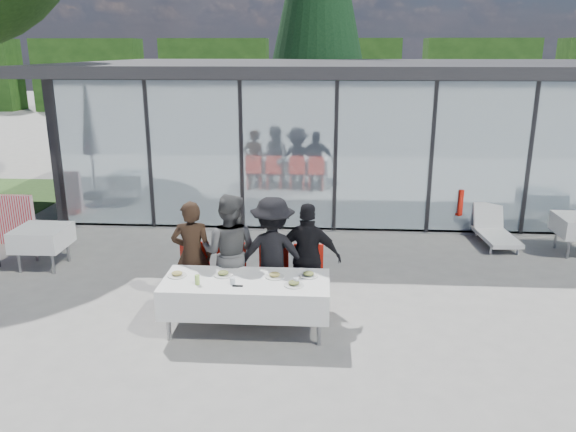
% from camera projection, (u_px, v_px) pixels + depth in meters
% --- Properties ---
extents(ground, '(90.00, 90.00, 0.00)m').
position_uv_depth(ground, '(267.00, 316.00, 8.19)').
color(ground, gray).
rests_on(ground, ground).
extents(pavilion, '(14.80, 8.80, 3.44)m').
position_uv_depth(pavilion, '(369.00, 111.00, 15.27)').
color(pavilion, gray).
rests_on(pavilion, ground).
extents(treeline, '(62.50, 2.00, 4.40)m').
position_uv_depth(treeline, '(280.00, 76.00, 34.47)').
color(treeline, '#193811').
rests_on(treeline, ground).
extents(dining_table, '(2.26, 0.96, 0.75)m').
position_uv_depth(dining_table, '(246.00, 294.00, 7.64)').
color(dining_table, white).
rests_on(dining_table, ground).
extents(diner_a, '(0.66, 0.66, 1.65)m').
position_uv_depth(diner_a, '(192.00, 255.00, 8.29)').
color(diner_a, black).
rests_on(diner_a, ground).
extents(diner_chair_a, '(0.44, 0.44, 0.97)m').
position_uv_depth(diner_chair_a, '(194.00, 272.00, 8.41)').
color(diner_chair_a, red).
rests_on(diner_chair_a, ground).
extents(diner_b, '(0.96, 0.96, 1.76)m').
position_uv_depth(diner_b, '(230.00, 252.00, 8.24)').
color(diner_b, '#515151').
rests_on(diner_b, ground).
extents(diner_chair_b, '(0.44, 0.44, 0.97)m').
position_uv_depth(diner_chair_b, '(231.00, 273.00, 8.38)').
color(diner_chair_b, red).
rests_on(diner_chair_b, ground).
extents(diner_c, '(1.13, 1.13, 1.72)m').
position_uv_depth(diner_c, '(273.00, 254.00, 8.20)').
color(diner_c, black).
rests_on(diner_c, ground).
extents(diner_chair_c, '(0.44, 0.44, 0.97)m').
position_uv_depth(diner_chair_c, '(273.00, 274.00, 8.34)').
color(diner_chair_c, red).
rests_on(diner_chair_c, ground).
extents(diner_d, '(1.06, 1.06, 1.64)m').
position_uv_depth(diner_d, '(308.00, 258.00, 8.18)').
color(diner_d, black).
rests_on(diner_d, ground).
extents(diner_chair_d, '(0.44, 0.44, 0.97)m').
position_uv_depth(diner_chair_d, '(308.00, 275.00, 8.31)').
color(diner_chair_d, red).
rests_on(diner_chair_d, ground).
extents(plate_a, '(0.26, 0.26, 0.07)m').
position_uv_depth(plate_a, '(177.00, 274.00, 7.70)').
color(plate_a, silver).
rests_on(plate_a, dining_table).
extents(plate_b, '(0.26, 0.26, 0.07)m').
position_uv_depth(plate_b, '(223.00, 274.00, 7.72)').
color(plate_b, silver).
rests_on(plate_b, dining_table).
extents(plate_c, '(0.26, 0.26, 0.07)m').
position_uv_depth(plate_c, '(275.00, 275.00, 7.66)').
color(plate_c, silver).
rests_on(plate_c, dining_table).
extents(plate_d, '(0.26, 0.26, 0.07)m').
position_uv_depth(plate_d, '(309.00, 275.00, 7.69)').
color(plate_d, silver).
rests_on(plate_d, dining_table).
extents(plate_extra, '(0.26, 0.26, 0.07)m').
position_uv_depth(plate_extra, '(294.00, 284.00, 7.39)').
color(plate_extra, silver).
rests_on(plate_extra, dining_table).
extents(juice_bottle, '(0.06, 0.06, 0.13)m').
position_uv_depth(juice_bottle, '(197.00, 280.00, 7.41)').
color(juice_bottle, '#99C652').
rests_on(juice_bottle, dining_table).
extents(drinking_glasses, '(0.91, 0.12, 0.10)m').
position_uv_depth(drinking_glasses, '(264.00, 281.00, 7.41)').
color(drinking_glasses, silver).
rests_on(drinking_glasses, dining_table).
extents(folded_eyeglasses, '(0.14, 0.03, 0.01)m').
position_uv_depth(folded_eyeglasses, '(238.00, 286.00, 7.37)').
color(folded_eyeglasses, black).
rests_on(folded_eyeglasses, dining_table).
extents(spare_table_left, '(0.86, 0.86, 0.74)m').
position_uv_depth(spare_table_left, '(42.00, 238.00, 9.89)').
color(spare_table_left, white).
rests_on(spare_table_left, ground).
extents(spare_chair_b, '(0.62, 0.62, 0.97)m').
position_uv_depth(spare_chair_b, '(461.00, 208.00, 11.80)').
color(spare_chair_b, red).
rests_on(spare_chair_b, ground).
extents(lounger, '(0.70, 1.37, 0.72)m').
position_uv_depth(lounger, '(494.00, 230.00, 11.26)').
color(lounger, silver).
rests_on(lounger, ground).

